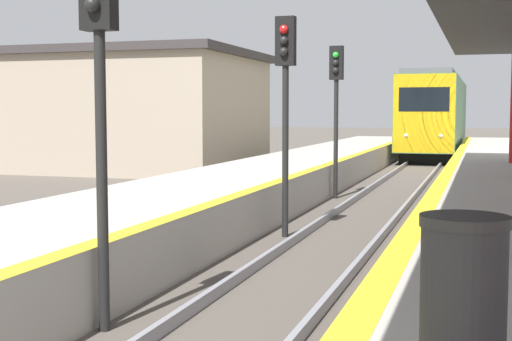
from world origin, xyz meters
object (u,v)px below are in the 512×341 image
trash_bin (463,301)px  signal_near (99,61)px  train (436,115)px  signal_far (336,92)px  signal_mid (285,83)px

trash_bin → signal_near: bearing=143.7°
signal_near → trash_bin: (3.77, -2.78, -1.53)m
train → trash_bin: (2.39, -35.34, -0.79)m
train → signal_far: train is taller
train → signal_mid: 26.44m
signal_near → trash_bin: bearing=-36.3°
signal_mid → train: bearing=87.7°
train → signal_near: size_ratio=4.02×
train → signal_near: 32.60m
signal_far → train: bearing=86.2°
train → signal_near: (-1.39, -32.57, 0.74)m
signal_near → signal_mid: bearing=87.0°
train → trash_bin: size_ratio=17.84×
signal_far → trash_bin: 15.63m
signal_mid → signal_far: same height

